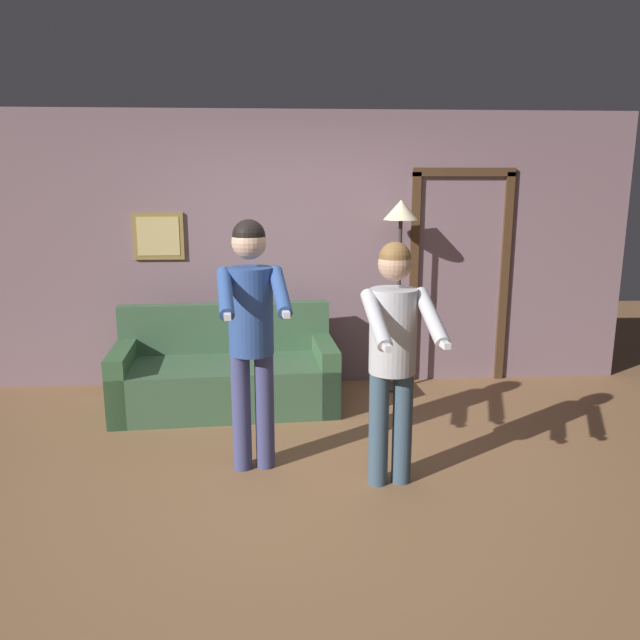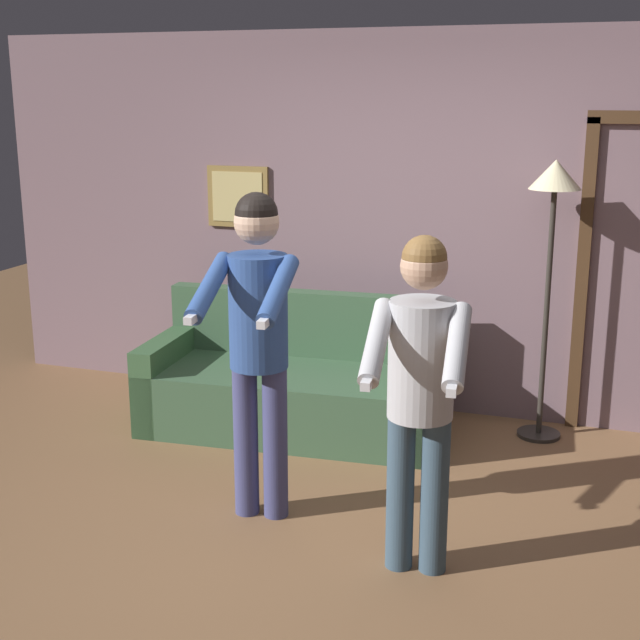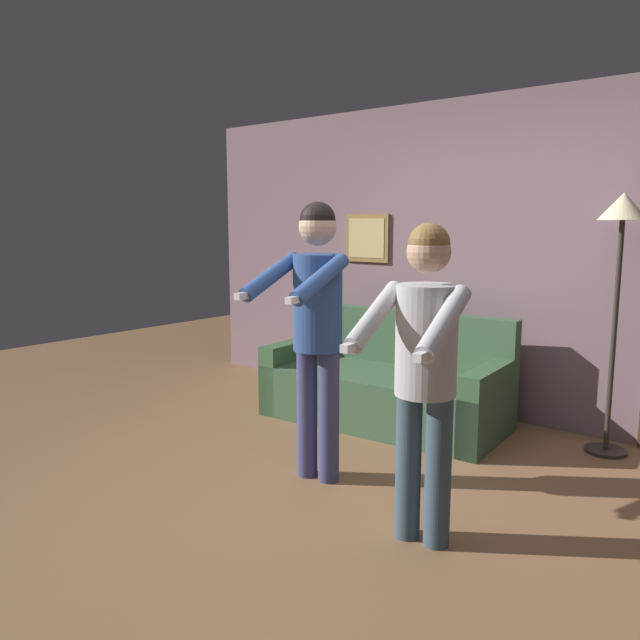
% 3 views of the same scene
% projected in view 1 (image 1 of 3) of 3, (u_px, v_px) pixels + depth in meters
% --- Properties ---
extents(ground_plane, '(12.00, 12.00, 0.00)m').
position_uv_depth(ground_plane, '(310.00, 477.00, 4.22)').
color(ground_plane, '#88613F').
extents(back_wall_assembly, '(6.40, 0.10, 2.60)m').
position_uv_depth(back_wall_assembly, '(301.00, 251.00, 5.98)').
color(back_wall_assembly, slate).
rests_on(back_wall_assembly, ground_plane).
extents(couch, '(1.96, 0.98, 0.87)m').
position_uv_depth(couch, '(226.00, 376.00, 5.49)').
color(couch, '#3E6041').
rests_on(couch, ground_plane).
extents(torchiere_lamp, '(0.32, 0.32, 1.79)m').
position_uv_depth(torchiere_lamp, '(400.00, 234.00, 5.69)').
color(torchiere_lamp, '#332D28').
rests_on(torchiere_lamp, ground_plane).
extents(person_standing_left, '(0.49, 0.73, 1.72)m').
position_uv_depth(person_standing_left, '(251.00, 322.00, 4.12)').
color(person_standing_left, '#414475').
rests_on(person_standing_left, ground_plane).
extents(person_standing_right, '(0.48, 0.67, 1.60)m').
position_uv_depth(person_standing_right, '(394.00, 344.00, 3.93)').
color(person_standing_right, '#395063').
rests_on(person_standing_right, ground_plane).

